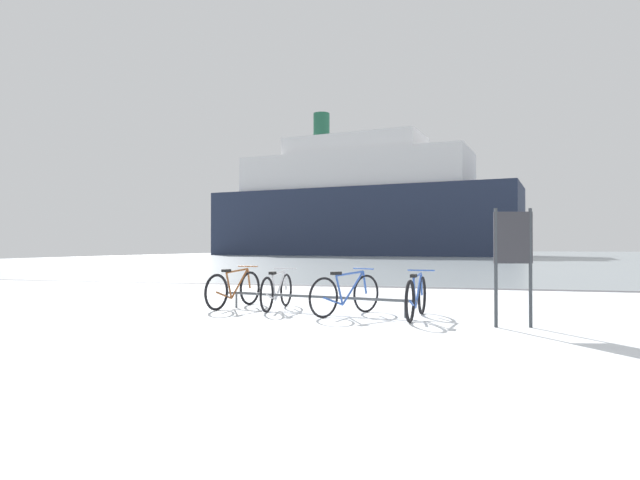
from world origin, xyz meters
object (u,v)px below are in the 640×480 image
Objects in this scene: bicycle_3 at (416,297)px; ferry_ship at (360,206)px; info_sign at (513,248)px; bicycle_1 at (277,291)px; bicycle_2 at (346,294)px; bicycle_0 at (234,289)px.

ferry_ship is at bearing 101.27° from bicycle_3.
ferry_ship reaches higher than info_sign.
info_sign is 0.04× the size of ferry_ship.
bicycle_1 is at bearing 166.64° from bicycle_3.
info_sign reaches higher than bicycle_3.
bicycle_1 is 1.12× the size of bicycle_2.
bicycle_0 is 5.15m from info_sign.
bicycle_2 reaches higher than bicycle_0.
bicycle_3 is (3.49, -0.64, -0.01)m from bicycle_0.
bicycle_1 is 4.32m from info_sign.
info_sign is at bearing -15.78° from bicycle_2.
bicycle_2 reaches higher than bicycle_1.
ferry_ship is (-9.25, 58.89, 5.98)m from bicycle_1.
bicycle_1 is 0.97× the size of bicycle_3.
ferry_ship is at bearing 102.47° from info_sign.
bicycle_2 is 60.66m from ferry_ship.
bicycle_0 reaches higher than bicycle_3.
bicycle_1 is 1.52m from bicycle_2.
bicycle_1 is at bearing -81.07° from ferry_ship.
ferry_ship reaches higher than bicycle_3.
bicycle_1 is at bearing -1.59° from bicycle_0.
bicycle_1 is (0.87, -0.02, -0.01)m from bicycle_0.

